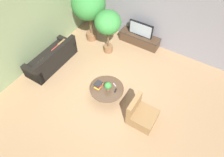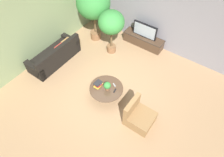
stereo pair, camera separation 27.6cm
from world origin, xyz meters
The scene contains 14 objects.
ground_plane centered at (0.00, 0.00, 0.00)m, with size 24.00×24.00×0.00m, color #9E7A56.
back_wall_stone centered at (0.00, 3.26, 1.50)m, with size 7.40×0.12×3.00m, color gray.
side_wall_left centered at (-3.26, 0.20, 1.50)m, with size 0.12×7.40×3.00m, color gray.
media_console centered at (-0.27, 2.94, 0.23)m, with size 1.73×0.50×0.44m.
television centered at (-0.27, 2.94, 0.73)m, with size 1.02×0.13×0.59m.
coffee_table centered at (0.04, -0.11, 0.29)m, with size 1.12×1.12×0.41m.
couch_by_wall centered at (-2.57, 0.07, 0.29)m, with size 0.84×2.11×0.84m.
armchair_wicker centered at (1.42, -0.32, 0.27)m, with size 0.80×0.76×0.86m.
potted_palm_tall centered at (-2.19, 2.12, 1.62)m, with size 1.32×1.32×2.28m.
potted_palm_corner centered at (-1.13, 1.82, 1.35)m, with size 0.98×0.98×1.84m.
potted_plant_tabletop centered at (0.10, -0.13, 0.60)m, with size 0.24×0.24×0.33m.
book_stack centered at (-0.24, -0.17, 0.49)m, with size 0.22×0.30×0.15m.
remote_black centered at (0.33, -0.04, 0.42)m, with size 0.04×0.16×0.02m, color black.
remote_silver centered at (0.18, 0.15, 0.42)m, with size 0.04×0.16×0.02m, color gray.
Camera 2 is at (2.48, -3.22, 5.68)m, focal length 32.00 mm.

